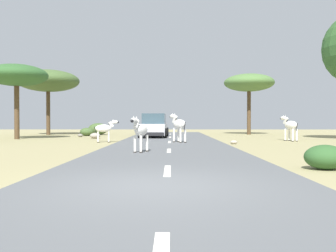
{
  "coord_description": "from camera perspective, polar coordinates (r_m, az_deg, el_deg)",
  "views": [
    {
      "loc": [
        0.36,
        -7.03,
        1.29
      ],
      "look_at": [
        0.2,
        11.46,
        1.01
      ],
      "focal_mm": 39.38,
      "sensor_mm": 36.0,
      "label": 1
    }
  ],
  "objects": [
    {
      "name": "ground_plane",
      "position": [
        7.16,
        -2.45,
        -9.5
      ],
      "size": [
        90.0,
        90.0,
        0.0
      ],
      "primitive_type": "plane",
      "color": "#998E60"
    },
    {
      "name": "road",
      "position": [
        7.14,
        -0.26,
        -9.31
      ],
      "size": [
        6.0,
        64.0,
        0.05
      ],
      "primitive_type": "cube",
      "color": "#56595B",
      "rests_on": "ground_plane"
    },
    {
      "name": "lane_markings",
      "position": [
        6.16,
        -0.39,
        -10.7
      ],
      "size": [
        0.16,
        56.0,
        0.01
      ],
      "color": "silver",
      "rests_on": "road"
    },
    {
      "name": "zebra_0",
      "position": [
        14.32,
        -4.32,
        -0.73
      ],
      "size": [
        0.7,
        1.44,
        1.4
      ],
      "rotation": [
        0.0,
        0.0,
        2.83
      ],
      "color": "silver",
      "rests_on": "road"
    },
    {
      "name": "zebra_1",
      "position": [
        24.05,
        18.37,
        0.08
      ],
      "size": [
        0.82,
        1.67,
        1.63
      ],
      "rotation": [
        0.0,
        0.0,
        0.32
      ],
      "color": "silver",
      "rests_on": "ground_plane"
    },
    {
      "name": "zebra_2",
      "position": [
        20.75,
        1.66,
        0.21
      ],
      "size": [
        1.07,
        1.63,
        1.67
      ],
      "rotation": [
        0.0,
        0.0,
        0.49
      ],
      "color": "silver",
      "rests_on": "road"
    },
    {
      "name": "zebra_3",
      "position": [
        21.79,
        -9.76,
        -0.4
      ],
      "size": [
        1.42,
        0.58,
        1.36
      ],
      "rotation": [
        0.0,
        0.0,
        4.94
      ],
      "color": "silver",
      "rests_on": "ground_plane"
    },
    {
      "name": "car_0",
      "position": [
        33.11,
        -1.92,
        0.12
      ],
      "size": [
        2.12,
        4.39,
        1.74
      ],
      "rotation": [
        0.0,
        0.0,
        3.17
      ],
      "color": "#1E479E",
      "rests_on": "road"
    },
    {
      "name": "car_1",
      "position": [
        27.27,
        -2.18,
        -0.05
      ],
      "size": [
        2.13,
        4.4,
        1.74
      ],
      "rotation": [
        0.0,
        0.0,
        3.11
      ],
      "color": "silver",
      "rests_on": "road"
    },
    {
      "name": "tree_0",
      "position": [
        34.54,
        12.43,
        6.5
      ],
      "size": [
        4.55,
        4.55,
        5.52
      ],
      "color": "#4C3823",
      "rests_on": "ground_plane"
    },
    {
      "name": "tree_1",
      "position": [
        27.41,
        -22.39,
        7.2
      ],
      "size": [
        4.19,
        4.19,
        5.11
      ],
      "color": "#4C3823",
      "rests_on": "ground_plane"
    },
    {
      "name": "tree_3",
      "position": [
        34.55,
        -18.07,
        6.62
      ],
      "size": [
        5.46,
        5.46,
        5.75
      ],
      "color": "#4C3823",
      "rests_on": "ground_plane"
    },
    {
      "name": "bush_0",
      "position": [
        10.51,
        23.17,
        -4.45
      ],
      "size": [
        1.08,
        0.98,
        0.65
      ],
      "primitive_type": "ellipsoid",
      "color": "#2D5628",
      "rests_on": "ground_plane"
    },
    {
      "name": "bush_1",
      "position": [
        33.46,
        -10.77,
        -0.45
      ],
      "size": [
        1.73,
        1.56,
        1.04
      ],
      "primitive_type": "ellipsoid",
      "color": "#425B2D",
      "rests_on": "ground_plane"
    },
    {
      "name": "bush_2",
      "position": [
        31.22,
        -12.45,
        -0.89
      ],
      "size": [
        1.12,
        1.01,
        0.67
      ],
      "primitive_type": "ellipsoid",
      "color": "#425B2D",
      "rests_on": "ground_plane"
    },
    {
      "name": "rock_0",
      "position": [
        20.34,
        10.14,
        -2.48
      ],
      "size": [
        0.39,
        0.34,
        0.2
      ],
      "primitive_type": "ellipsoid",
      "color": "#A89E8C",
      "rests_on": "ground_plane"
    },
    {
      "name": "rock_1",
      "position": [
        29.38,
        -13.43,
        -1.42
      ],
      "size": [
        0.42,
        0.36,
        0.25
      ],
      "primitive_type": "ellipsoid",
      "color": "gray",
      "rests_on": "ground_plane"
    },
    {
      "name": "rock_2",
      "position": [
        26.61,
        -11.22,
        -1.48
      ],
      "size": [
        0.74,
        0.59,
        0.4
      ],
      "primitive_type": "ellipsoid",
      "color": "gray",
      "rests_on": "ground_plane"
    }
  ]
}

